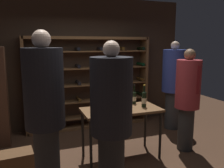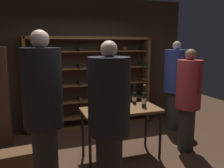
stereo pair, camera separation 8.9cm
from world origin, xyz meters
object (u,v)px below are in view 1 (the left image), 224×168
(wine_bottle_red_label, at_px, (112,99))
(wine_glass_stemmed_left, at_px, (120,100))
(wine_rack, at_px, (89,83))
(person_host_in_suit, at_px, (111,115))
(wine_bottle_gold_foil, at_px, (134,97))
(tasting_table, at_px, (121,114))
(person_bystander_red_print, at_px, (174,81))
(wine_crate, at_px, (16,162))
(person_guest_plum_blouse, at_px, (45,107))
(wine_bottle_black_capsule, at_px, (144,99))
(person_guest_blue_shirt, at_px, (188,95))
(wine_glass_stemmed_center, at_px, (101,106))

(wine_bottle_red_label, height_order, wine_glass_stemmed_left, wine_bottle_red_label)
(wine_rack, xyz_separation_m, wine_bottle_red_label, (0.01, -1.48, -0.05))
(person_host_in_suit, relative_size, wine_bottle_red_label, 5.56)
(wine_bottle_gold_foil, bearing_deg, tasting_table, -145.92)
(person_bystander_red_print, relative_size, person_host_in_suit, 1.01)
(tasting_table, height_order, wine_bottle_gold_foil, wine_bottle_gold_foil)
(wine_bottle_gold_foil, bearing_deg, wine_bottle_red_label, -173.31)
(person_host_in_suit, bearing_deg, person_bystander_red_print, 89.48)
(person_host_in_suit, xyz_separation_m, wine_bottle_red_label, (0.41, 1.09, -0.09))
(person_host_in_suit, bearing_deg, wine_rack, 130.09)
(wine_crate, distance_m, wine_bottle_red_label, 1.76)
(person_guest_plum_blouse, bearing_deg, wine_bottle_gold_foil, 170.93)
(tasting_table, bearing_deg, wine_glass_stemmed_left, 81.30)
(person_bystander_red_print, distance_m, wine_bottle_gold_foil, 1.46)
(person_bystander_red_print, relative_size, wine_bottle_black_capsule, 5.06)
(person_guest_blue_shirt, xyz_separation_m, wine_glass_stemmed_center, (-1.60, -0.01, -0.05))
(person_guest_blue_shirt, relative_size, person_host_in_suit, 0.94)
(tasting_table, xyz_separation_m, wine_bottle_red_label, (-0.09, 0.18, 0.22))
(wine_rack, relative_size, tasting_table, 2.20)
(wine_rack, height_order, wine_crate, wine_rack)
(wine_rack, relative_size, person_guest_plum_blouse, 1.36)
(person_guest_blue_shirt, bearing_deg, tasting_table, -178.12)
(person_host_in_suit, height_order, wine_bottle_gold_foil, person_host_in_suit)
(person_host_in_suit, distance_m, wine_bottle_black_capsule, 1.26)
(person_guest_plum_blouse, relative_size, wine_glass_stemmed_center, 14.17)
(wine_bottle_black_capsule, distance_m, wine_glass_stemmed_center, 0.78)
(person_guest_blue_shirt, relative_size, wine_crate, 3.80)
(tasting_table, xyz_separation_m, person_bystander_red_print, (1.63, 0.91, 0.32))
(wine_bottle_black_capsule, bearing_deg, tasting_table, 174.98)
(person_guest_blue_shirt, distance_m, wine_glass_stemmed_center, 1.60)
(person_bystander_red_print, bearing_deg, wine_bottle_black_capsule, -94.19)
(person_guest_plum_blouse, distance_m, wine_glass_stemmed_center, 0.99)
(wine_bottle_gold_foil, bearing_deg, person_bystander_red_print, 27.82)
(tasting_table, xyz_separation_m, wine_crate, (-1.65, 0.09, -0.60))
(tasting_table, relative_size, wine_bottle_red_label, 3.68)
(wine_crate, bearing_deg, person_bystander_red_print, 14.03)
(person_guest_plum_blouse, distance_m, wine_bottle_gold_foil, 1.78)
(person_guest_blue_shirt, xyz_separation_m, wine_bottle_red_label, (-1.31, 0.29, -0.02))
(tasting_table, relative_size, person_host_in_suit, 0.66)
(tasting_table, xyz_separation_m, wine_bottle_black_capsule, (0.40, -0.03, 0.23))
(wine_crate, height_order, wine_bottle_black_capsule, wine_bottle_black_capsule)
(wine_bottle_gold_foil, distance_m, wine_bottle_red_label, 0.44)
(wine_rack, bearing_deg, wine_bottle_gold_foil, -72.75)
(wine_bottle_red_label, height_order, wine_glass_stemmed_center, wine_bottle_red_label)
(wine_crate, bearing_deg, person_host_in_suit, -41.19)
(wine_bottle_black_capsule, xyz_separation_m, wine_bottle_red_label, (-0.49, 0.21, -0.01))
(person_bystander_red_print, bearing_deg, person_host_in_suit, -91.22)
(wine_rack, distance_m, wine_bottle_black_capsule, 1.76)
(person_guest_blue_shirt, xyz_separation_m, wine_bottle_black_capsule, (-0.82, 0.07, -0.01))
(wine_rack, height_order, person_host_in_suit, wine_rack)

